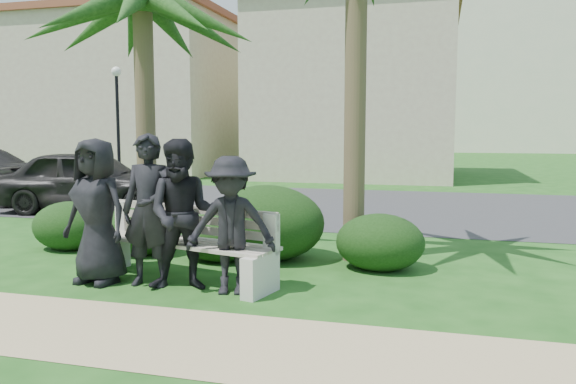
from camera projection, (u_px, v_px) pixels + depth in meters
The scene contains 19 objects.
ground at pixel (229, 286), 7.09m from camera, with size 160.00×160.00×0.00m, color #1B4A15.
footpath at pixel (161, 336), 5.36m from camera, with size 30.00×1.60×0.01m, color tan.
asphalt_street at pixel (339, 205), 14.77m from camera, with size 160.00×8.00×0.01m, color #2D2D30.
stucco_bldg_left at pixel (131, 95), 27.08m from camera, with size 10.40×8.40×7.30m.
stucco_bldg_right at pixel (357, 91), 24.22m from camera, with size 8.40×8.40×7.30m.
hotel_tower at pixel (566, 13), 54.75m from camera, with size 26.00×18.00×37.30m.
street_lamp at pixel (117, 104), 20.63m from camera, with size 0.36×0.36×4.29m.
park_bench at pixel (180, 248), 7.32m from camera, with size 2.83×1.25×0.94m.
man_a at pixel (97, 211), 7.16m from camera, with size 0.91×0.59×1.86m, color black.
man_b at pixel (149, 210), 7.03m from camera, with size 0.70×0.46×1.92m, color black.
man_c at pixel (184, 215), 6.86m from camera, with size 0.90×0.70×1.86m, color black.
man_d at pixel (231, 226), 6.69m from camera, with size 1.07×0.62×1.66m, color black.
hedge_a at pixel (70, 224), 9.30m from camera, with size 1.25×1.03×0.82m, color black.
hedge_b at pixel (139, 228), 8.94m from camera, with size 1.24×1.03×0.81m, color black.
hedge_c at pixel (221, 235), 8.48m from camera, with size 1.20×0.99×0.78m, color black.
hedge_d at pixel (267, 221), 8.59m from camera, with size 1.80×1.48×1.17m, color black.
hedge_e at pixel (380, 241), 7.93m from camera, with size 1.25×1.04×0.82m, color black.
palm_left at pixel (142, 0), 9.05m from camera, with size 3.00×3.00×5.00m.
car_a at pixel (90, 181), 13.55m from camera, with size 1.78×4.42×1.51m, color black.
Camera 1 is at (2.53, -6.48, 1.96)m, focal length 35.00 mm.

